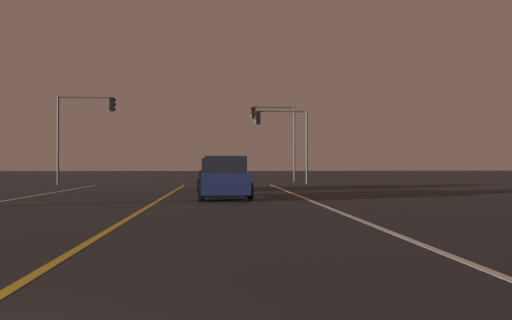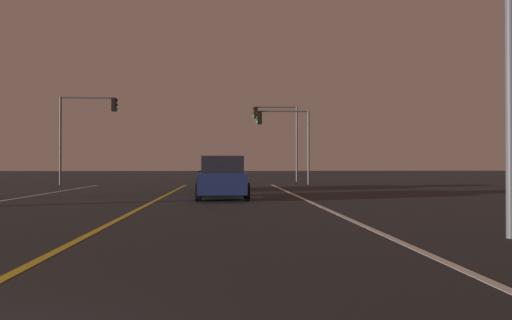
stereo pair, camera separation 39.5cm
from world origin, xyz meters
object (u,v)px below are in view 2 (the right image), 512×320
Objects in this scene: car_ahead_far at (217,175)px; traffic_light_near_right at (282,129)px; traffic_light_far_right at (276,126)px; traffic_light_near_left at (87,119)px; car_lead_same_lane at (223,178)px.

traffic_light_near_right is (4.30, 7.03, 2.99)m from car_ahead_far.
traffic_light_near_left is at bearing 22.54° from traffic_light_far_right.
traffic_light_far_right is (4.14, 18.93, 3.62)m from car_lead_same_lane.
traffic_light_far_right is at bearing 22.54° from traffic_light_near_left.
traffic_light_far_right reaches higher than car_lead_same_lane.
traffic_light_near_right is at bearing -31.46° from car_ahead_far.
car_lead_same_lane is 16.61m from traffic_light_near_left.
traffic_light_near_right is at bearing 88.30° from traffic_light_far_right.
car_lead_same_lane is 6.40m from car_ahead_far.
traffic_light_near_right reaches higher than car_ahead_far.
traffic_light_near_left is (-13.09, -0.00, 0.57)m from traffic_light_near_right.
traffic_light_far_right reaches higher than car_ahead_far.
traffic_light_near_left is at bearing 0.00° from traffic_light_near_right.
traffic_light_far_right reaches higher than traffic_light_near_left.
car_lead_same_lane is at bearing 77.67° from traffic_light_far_right.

